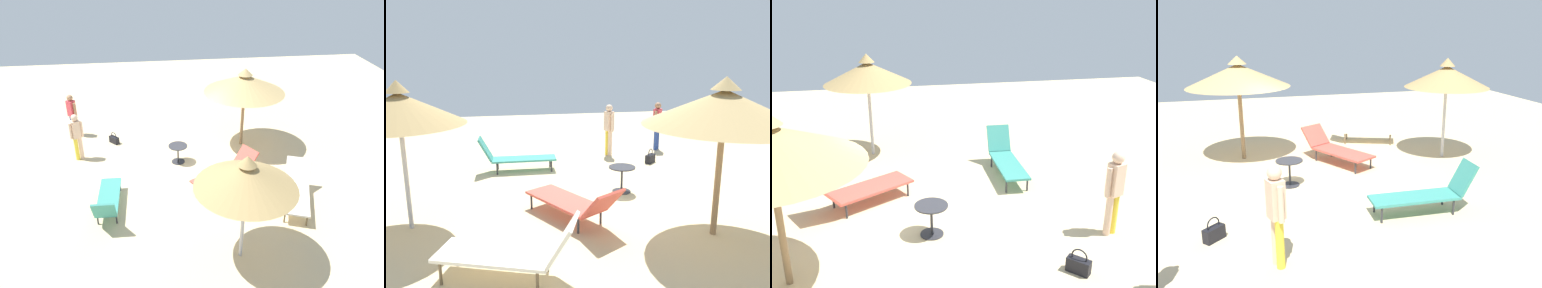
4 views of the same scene
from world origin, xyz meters
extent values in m
cube|color=beige|center=(0.00, 0.00, -0.05)|extent=(24.00, 24.00, 0.10)
cylinder|color=olive|center=(2.29, 1.55, 1.20)|extent=(0.11, 0.11, 2.40)
cone|color=tan|center=(2.29, 1.55, 2.27)|extent=(2.70, 2.70, 0.60)
cone|color=tan|center=(2.29, 1.55, 2.67)|extent=(0.49, 0.49, 0.22)
cylinder|color=#B2B2B7|center=(1.02, -3.80, 1.12)|extent=(0.08, 0.08, 2.23)
cone|color=tan|center=(1.02, -3.80, 2.22)|extent=(2.24, 2.24, 0.56)
cone|color=tan|center=(1.02, -3.80, 2.60)|extent=(0.40, 0.40, 0.22)
cube|color=#CC4C3F|center=(1.04, -0.94, 0.34)|extent=(1.84, 1.46, 0.05)
cylinder|color=#2D2D33|center=(0.56, -1.56, 0.16)|extent=(0.04, 0.04, 0.31)
cylinder|color=#2D2D33|center=(0.27, -1.07, 0.16)|extent=(0.04, 0.04, 0.31)
cylinder|color=#2D2D33|center=(1.82, -0.82, 0.16)|extent=(0.04, 0.04, 0.31)
cylinder|color=#2D2D33|center=(1.53, -0.33, 0.16)|extent=(0.04, 0.04, 0.31)
cube|color=#CC4C3F|center=(1.97, -0.40, 0.60)|extent=(0.73, 0.81, 0.51)
cube|color=silver|center=(2.93, -2.24, 0.37)|extent=(1.20, 1.78, 0.05)
cylinder|color=brown|center=(2.96, -2.98, 0.17)|extent=(0.04, 0.04, 0.35)
cylinder|color=brown|center=(2.43, -2.79, 0.17)|extent=(0.04, 0.04, 0.35)
cylinder|color=brown|center=(3.43, -1.69, 0.17)|extent=(0.04, 0.04, 0.35)
cylinder|color=brown|center=(2.90, -1.49, 0.17)|extent=(0.04, 0.04, 0.35)
cube|color=silver|center=(3.27, -1.31, 0.68)|extent=(0.76, 0.58, 0.59)
cube|color=teal|center=(-2.14, -1.55, 0.34)|extent=(0.61, 1.75, 0.05)
cylinder|color=#2D2D33|center=(-2.36, -0.82, 0.16)|extent=(0.04, 0.04, 0.31)
cylinder|color=#2D2D33|center=(-1.88, -0.83, 0.16)|extent=(0.04, 0.04, 0.31)
cylinder|color=#2D2D33|center=(-2.40, -2.28, 0.16)|extent=(0.04, 0.04, 0.31)
cylinder|color=#2D2D33|center=(-1.92, -2.29, 0.16)|extent=(0.04, 0.04, 0.31)
cube|color=teal|center=(-2.17, -2.58, 0.66)|extent=(0.58, 0.37, 0.62)
cylinder|color=yellow|center=(-3.35, 1.15, 0.40)|extent=(0.13, 0.13, 0.80)
cylinder|color=beige|center=(-3.21, 1.19, 0.40)|extent=(0.13, 0.13, 0.80)
cube|color=beige|center=(-3.28, 1.17, 1.10)|extent=(0.30, 0.29, 0.60)
sphere|color=beige|center=(-3.28, 1.17, 1.51)|extent=(0.22, 0.22, 0.22)
cylinder|color=beige|center=(-3.44, 1.11, 1.08)|extent=(0.09, 0.09, 0.55)
cylinder|color=beige|center=(-3.12, 1.23, 1.08)|extent=(0.09, 0.09, 0.55)
cylinder|color=navy|center=(-3.62, 2.90, 0.40)|extent=(0.13, 0.13, 0.79)
cylinder|color=navy|center=(-3.75, 3.01, 0.40)|extent=(0.13, 0.13, 0.79)
cube|color=#D83F4C|center=(-3.69, 2.96, 1.09)|extent=(0.35, 0.34, 0.59)
sphere|color=#A57554|center=(-3.69, 2.96, 1.49)|extent=(0.21, 0.21, 0.21)
cylinder|color=#A57554|center=(-3.55, 2.84, 1.06)|extent=(0.09, 0.09, 0.55)
cylinder|color=#A57554|center=(-3.83, 3.08, 1.06)|extent=(0.09, 0.09, 0.55)
cube|color=black|center=(-2.21, 2.16, 0.12)|extent=(0.38, 0.39, 0.25)
torus|color=black|center=(-2.21, 2.16, 0.30)|extent=(0.20, 0.21, 0.27)
cylinder|color=#2D2D33|center=(-0.05, 0.58, 0.60)|extent=(0.62, 0.62, 0.02)
cylinder|color=#2D2D33|center=(-0.05, 0.58, 0.29)|extent=(0.05, 0.05, 0.58)
cylinder|color=#2D2D33|center=(-0.05, 0.58, 0.01)|extent=(0.43, 0.43, 0.02)
camera|label=1|loc=(-0.94, -10.36, 6.71)|focal=36.34mm
camera|label=2|loc=(7.83, -2.00, 3.11)|focal=34.85mm
camera|label=3|loc=(0.72, 7.59, 4.36)|focal=40.97mm
camera|label=4|loc=(-8.95, 1.60, 3.57)|focal=38.74mm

